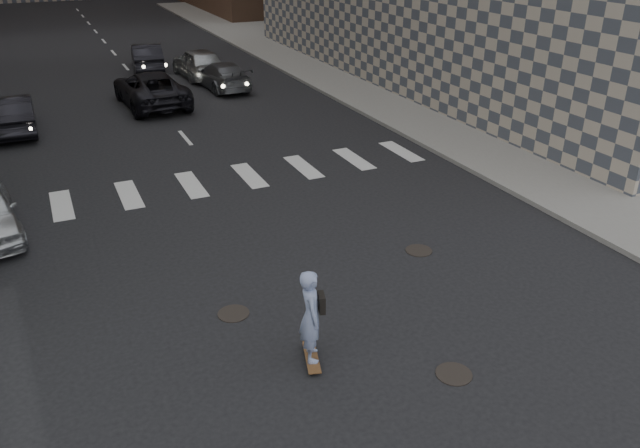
{
  "coord_description": "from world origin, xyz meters",
  "views": [
    {
      "loc": [
        -5.03,
        -10.01,
        7.73
      ],
      "look_at": [
        0.5,
        2.09,
        1.3
      ],
      "focal_mm": 35.0,
      "sensor_mm": 36.0,
      "label": 1
    }
  ],
  "objects_px": {
    "traffic_car_b": "(222,75)",
    "traffic_car_d": "(199,63)",
    "traffic_car_e": "(147,57)",
    "traffic_car_a": "(12,114)",
    "traffic_car_c": "(151,89)",
    "skateboarder": "(312,316)"
  },
  "relations": [
    {
      "from": "skateboarder",
      "to": "traffic_car_c",
      "type": "height_order",
      "value": "skateboarder"
    },
    {
      "from": "traffic_car_b",
      "to": "traffic_car_e",
      "type": "xyz_separation_m",
      "value": [
        -2.66,
        6.2,
        0.08
      ]
    },
    {
      "from": "skateboarder",
      "to": "traffic_car_b",
      "type": "bearing_deg",
      "value": 93.94
    },
    {
      "from": "traffic_car_b",
      "to": "skateboarder",
      "type": "bearing_deg",
      "value": 74.15
    },
    {
      "from": "traffic_car_a",
      "to": "traffic_car_b",
      "type": "xyz_separation_m",
      "value": [
        9.88,
        3.69,
        -0.08
      ]
    },
    {
      "from": "traffic_car_a",
      "to": "traffic_car_d",
      "type": "xyz_separation_m",
      "value": [
        9.45,
        6.67,
        0.07
      ]
    },
    {
      "from": "traffic_car_c",
      "to": "traffic_car_d",
      "type": "height_order",
      "value": "traffic_car_d"
    },
    {
      "from": "traffic_car_d",
      "to": "skateboarder",
      "type": "bearing_deg",
      "value": 76.6
    },
    {
      "from": "traffic_car_a",
      "to": "traffic_car_b",
      "type": "relative_size",
      "value": 0.99
    },
    {
      "from": "traffic_car_a",
      "to": "traffic_car_c",
      "type": "distance_m",
      "value": 6.21
    },
    {
      "from": "traffic_car_d",
      "to": "traffic_car_b",
      "type": "bearing_deg",
      "value": 94.72
    },
    {
      "from": "traffic_car_b",
      "to": "traffic_car_c",
      "type": "height_order",
      "value": "traffic_car_c"
    },
    {
      "from": "traffic_car_a",
      "to": "traffic_car_e",
      "type": "height_order",
      "value": "traffic_car_e"
    },
    {
      "from": "traffic_car_c",
      "to": "traffic_car_e",
      "type": "relative_size",
      "value": 1.23
    },
    {
      "from": "traffic_car_c",
      "to": "traffic_car_d",
      "type": "distance_m",
      "value": 5.96
    },
    {
      "from": "skateboarder",
      "to": "traffic_car_c",
      "type": "bearing_deg",
      "value": 103.7
    },
    {
      "from": "traffic_car_c",
      "to": "traffic_car_e",
      "type": "distance_m",
      "value": 8.13
    },
    {
      "from": "traffic_car_c",
      "to": "traffic_car_a",
      "type": "bearing_deg",
      "value": 14.3
    },
    {
      "from": "traffic_car_e",
      "to": "traffic_car_a",
      "type": "bearing_deg",
      "value": 60.25
    },
    {
      "from": "traffic_car_b",
      "to": "traffic_car_d",
      "type": "bearing_deg",
      "value": -85.39
    },
    {
      "from": "traffic_car_a",
      "to": "traffic_car_e",
      "type": "xyz_separation_m",
      "value": [
        7.22,
        9.89,
        0.0
      ]
    },
    {
      "from": "traffic_car_d",
      "to": "traffic_car_e",
      "type": "bearing_deg",
      "value": -58.86
    }
  ]
}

